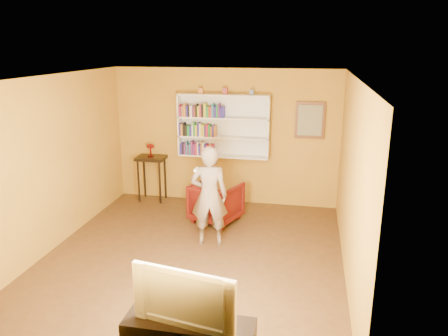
{
  "coord_description": "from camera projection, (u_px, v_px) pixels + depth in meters",
  "views": [
    {
      "loc": [
        1.66,
        -5.88,
        3.15
      ],
      "look_at": [
        0.33,
        0.75,
        1.22
      ],
      "focal_mm": 35.0,
      "sensor_mm": 36.0,
      "label": 1
    }
  ],
  "objects": [
    {
      "name": "room_shell",
      "position": [
        192.0,
        193.0,
        6.45
      ],
      "size": [
        5.3,
        5.8,
        2.88
      ],
      "color": "#452D16",
      "rests_on": "ground"
    },
    {
      "name": "bookshelf",
      "position": [
        224.0,
        126.0,
        8.56
      ],
      "size": [
        1.8,
        0.29,
        1.23
      ],
      "color": "white",
      "rests_on": "room_shell"
    },
    {
      "name": "books_row_lower",
      "position": [
        197.0,
        149.0,
        8.68
      ],
      "size": [
        0.68,
        0.19,
        0.27
      ],
      "color": "#2B229D",
      "rests_on": "bookshelf"
    },
    {
      "name": "books_row_middle",
      "position": [
        198.0,
        130.0,
        8.57
      ],
      "size": [
        0.73,
        0.19,
        0.26
      ],
      "color": "#2B229D",
      "rests_on": "bookshelf"
    },
    {
      "name": "books_row_upper",
      "position": [
        202.0,
        111.0,
        8.46
      ],
      "size": [
        0.88,
        0.19,
        0.27
      ],
      "color": "#B71C40",
      "rests_on": "bookshelf"
    },
    {
      "name": "ornament_left",
      "position": [
        201.0,
        91.0,
        8.4
      ],
      "size": [
        0.08,
        0.08,
        0.12
      ],
      "primitive_type": "cube",
      "color": "#C47538",
      "rests_on": "bookshelf"
    },
    {
      "name": "ornament_centre",
      "position": [
        225.0,
        91.0,
        8.31
      ],
      "size": [
        0.09,
        0.09,
        0.12
      ],
      "primitive_type": "cube",
      "color": "#9A3343",
      "rests_on": "bookshelf"
    },
    {
      "name": "ornament_right",
      "position": [
        252.0,
        92.0,
        8.21
      ],
      "size": [
        0.07,
        0.07,
        0.1
      ],
      "primitive_type": "cube",
      "color": "slate",
      "rests_on": "bookshelf"
    },
    {
      "name": "framed_painting",
      "position": [
        310.0,
        120.0,
        8.25
      ],
      "size": [
        0.55,
        0.05,
        0.7
      ],
      "color": "#573019",
      "rests_on": "room_shell"
    },
    {
      "name": "console_table",
      "position": [
        151.0,
        164.0,
        8.91
      ],
      "size": [
        0.57,
        0.44,
        0.93
      ],
      "color": "black",
      "rests_on": "ground"
    },
    {
      "name": "ruby_lustre",
      "position": [
        151.0,
        147.0,
        8.82
      ],
      "size": [
        0.17,
        0.17,
        0.27
      ],
      "color": "maroon",
      "rests_on": "console_table"
    },
    {
      "name": "armchair",
      "position": [
        216.0,
        202.0,
        7.96
      ],
      "size": [
        1.01,
        1.02,
        0.73
      ],
      "primitive_type": "imported",
      "rotation": [
        0.0,
        0.0,
        2.79
      ],
      "color": "#450504",
      "rests_on": "ground"
    },
    {
      "name": "person",
      "position": [
        209.0,
        196.0,
        6.94
      ],
      "size": [
        0.65,
        0.48,
        1.63
      ],
      "primitive_type": "imported",
      "rotation": [
        0.0,
        0.0,
        3.3
      ],
      "color": "#7A6859",
      "rests_on": "ground"
    },
    {
      "name": "game_remote",
      "position": [
        196.0,
        169.0,
        6.49
      ],
      "size": [
        0.04,
        0.15,
        0.04
      ],
      "primitive_type": "cube",
      "color": "silver",
      "rests_on": "person"
    },
    {
      "name": "television",
      "position": [
        188.0,
        294.0,
        4.28
      ],
      "size": [
        1.09,
        0.33,
        0.62
      ],
      "primitive_type": "imported",
      "rotation": [
        0.0,
        0.0,
        -0.18
      ],
      "color": "black",
      "rests_on": "tv_cabinet"
    }
  ]
}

